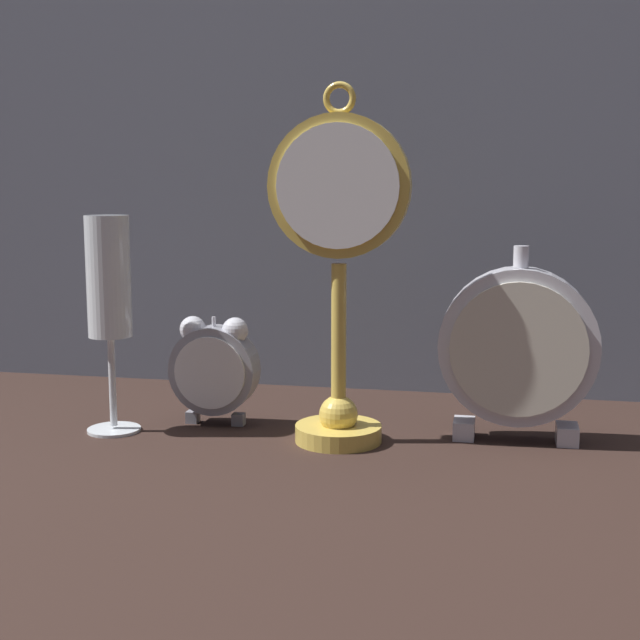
{
  "coord_description": "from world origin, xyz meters",
  "views": [
    {
      "loc": [
        0.16,
        -0.7,
        0.24
      ],
      "look_at": [
        0.0,
        0.08,
        0.12
      ],
      "focal_mm": 50.0,
      "sensor_mm": 36.0,
      "label": 1
    }
  ],
  "objects_px": {
    "alarm_clock_twin_bell": "(214,365)",
    "champagne_flute": "(109,292)",
    "pocket_watch_on_stand": "(339,265)",
    "mantel_clock_silver": "(518,348)"
  },
  "relations": [
    {
      "from": "pocket_watch_on_stand",
      "to": "mantel_clock_silver",
      "type": "xyz_separation_m",
      "value": [
        0.16,
        0.04,
        -0.08
      ]
    },
    {
      "from": "alarm_clock_twin_bell",
      "to": "mantel_clock_silver",
      "type": "relative_size",
      "value": 0.59
    },
    {
      "from": "pocket_watch_on_stand",
      "to": "alarm_clock_twin_bell",
      "type": "distance_m",
      "value": 0.17
    },
    {
      "from": "mantel_clock_silver",
      "to": "pocket_watch_on_stand",
      "type": "bearing_deg",
      "value": -167.78
    },
    {
      "from": "pocket_watch_on_stand",
      "to": "mantel_clock_silver",
      "type": "height_order",
      "value": "pocket_watch_on_stand"
    },
    {
      "from": "pocket_watch_on_stand",
      "to": "alarm_clock_twin_bell",
      "type": "relative_size",
      "value": 3.01
    },
    {
      "from": "mantel_clock_silver",
      "to": "champagne_flute",
      "type": "bearing_deg",
      "value": -173.37
    },
    {
      "from": "alarm_clock_twin_bell",
      "to": "champagne_flute",
      "type": "bearing_deg",
      "value": -153.62
    },
    {
      "from": "mantel_clock_silver",
      "to": "champagne_flute",
      "type": "height_order",
      "value": "champagne_flute"
    },
    {
      "from": "champagne_flute",
      "to": "alarm_clock_twin_bell",
      "type": "bearing_deg",
      "value": 26.38
    }
  ]
}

